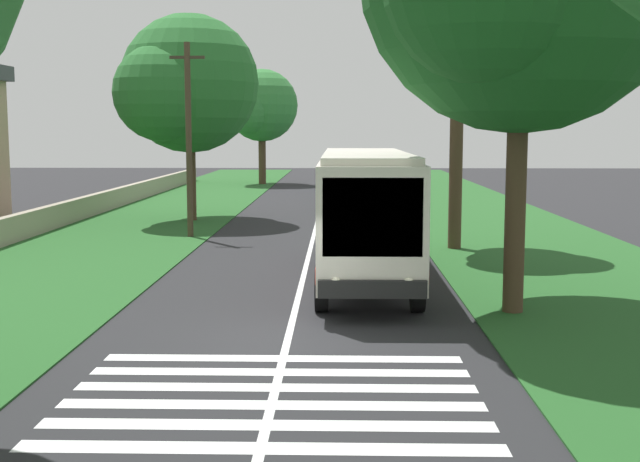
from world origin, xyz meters
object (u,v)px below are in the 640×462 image
object	(u,v)px
roadside_tree_left_1	(186,88)
roadside_tree_left_2	(260,108)
trailing_minibus_0	(353,170)
trailing_car_0	(354,199)
trailing_car_1	(347,190)
roadside_tree_right_1	(454,33)
coach_bus	(365,208)
utility_pole	(189,137)

from	to	relation	value
roadside_tree_left_1	roadside_tree_left_2	bearing A→B (deg)	-1.85
trailing_minibus_0	roadside_tree_left_2	bearing A→B (deg)	45.39
roadside_tree_left_2	trailing_car_0	bearing A→B (deg)	-162.41
trailing_car_0	trailing_car_1	distance (m)	7.29
roadside_tree_right_1	trailing_minibus_0	bearing A→B (deg)	6.02
trailing_car_1	roadside_tree_right_1	distance (m)	22.75
coach_bus	trailing_car_0	size ratio (longest dim) A/B	2.60
coach_bus	roadside_tree_right_1	xyz separation A→B (m)	(6.77, -3.35, 5.64)
roadside_tree_left_1	roadside_tree_left_2	size ratio (longest dim) A/B	1.06
coach_bus	trailing_minibus_0	world-z (taller)	coach_bus
trailing_car_0	roadside_tree_right_1	bearing A→B (deg)	-166.84
trailing_minibus_0	utility_pole	size ratio (longest dim) A/B	0.77
trailing_car_1	roadside_tree_left_1	size ratio (longest dim) A/B	0.44
trailing_car_0	utility_pole	size ratio (longest dim) A/B	0.55
coach_bus	trailing_minibus_0	bearing A→B (deg)	-0.38
coach_bus	trailing_car_0	distance (m)	20.84
roadside_tree_left_1	trailing_car_0	bearing A→B (deg)	-60.20
trailing_car_0	trailing_car_1	bearing A→B (deg)	2.51
roadside_tree_left_1	coach_bus	bearing A→B (deg)	-153.57
roadside_tree_left_2	utility_pole	xyz separation A→B (m)	(-33.71, -0.33, -2.09)
coach_bus	utility_pole	distance (m)	12.14
trailing_car_0	utility_pole	bearing A→B (deg)	147.78
roadside_tree_left_2	roadside_tree_left_1	bearing A→B (deg)	178.15
coach_bus	roadside_tree_right_1	size ratio (longest dim) A/B	1.10
trailing_car_1	roadside_tree_right_1	size ratio (longest dim) A/B	0.42
roadside_tree_right_1	utility_pole	size ratio (longest dim) A/B	1.31
trailing_minibus_0	roadside_tree_right_1	bearing A→B (deg)	-173.98
coach_bus	roadside_tree_left_2	xyz separation A→B (m)	(43.57, 7.14, 4.02)
trailing_car_1	roadside_tree_right_1	xyz separation A→B (m)	(-21.30, -3.60, 7.12)
trailing_minibus_0	roadside_tree_left_1	distance (m)	22.29
roadside_tree_left_2	coach_bus	bearing A→B (deg)	-170.69
roadside_tree_left_2	trailing_car_1	bearing A→B (deg)	-156.00
trailing_car_0	roadside_tree_right_1	world-z (taller)	roadside_tree_right_1
trailing_minibus_0	roadside_tree_left_1	world-z (taller)	roadside_tree_left_1
roadside_tree_left_2	utility_pole	distance (m)	33.78
trailing_minibus_0	roadside_tree_right_1	world-z (taller)	roadside_tree_right_1
trailing_car_0	coach_bus	bearing A→B (deg)	179.79
trailing_car_0	roadside_tree_left_1	distance (m)	10.93
roadside_tree_right_1	utility_pole	xyz separation A→B (m)	(3.09, 10.17, -3.71)
coach_bus	roadside_tree_right_1	distance (m)	9.43
coach_bus	roadside_tree_left_2	bearing A→B (deg)	9.31
roadside_tree_left_1	utility_pole	xyz separation A→B (m)	(-6.29, -1.21, -2.27)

